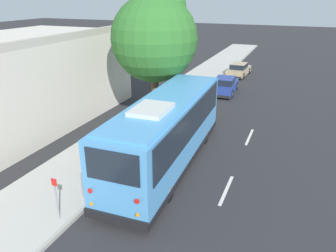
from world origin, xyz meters
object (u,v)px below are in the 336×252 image
object	(u,v)px
sign_post_far	(82,186)
parked_sedan_tan	(239,70)
parked_sedan_blue	(225,86)
street_tree	(155,33)
sign_post_near	(56,199)
shuttle_bus	(167,128)

from	to	relation	value
sign_post_far	parked_sedan_tan	bearing A→B (deg)	-3.66
parked_sedan_tan	parked_sedan_blue	bearing A→B (deg)	-175.93
parked_sedan_blue	parked_sedan_tan	distance (m)	6.68
street_tree	sign_post_far	world-z (taller)	street_tree
parked_sedan_blue	sign_post_far	xyz separation A→B (m)	(-17.44, 1.65, 0.11)
street_tree	sign_post_far	distance (m)	10.58
street_tree	sign_post_near	size ratio (longest dim) A/B	5.02
parked_sedan_blue	sign_post_near	size ratio (longest dim) A/B	2.63
parked_sedan_tan	sign_post_near	distance (m)	25.60
sign_post_near	sign_post_far	bearing A→B (deg)	0.00
shuttle_bus	parked_sedan_blue	distance (m)	13.34
parked_sedan_blue	street_tree	xyz separation A→B (m)	(-8.08, 2.64, 4.97)
sign_post_far	parked_sedan_blue	bearing A→B (deg)	-5.42
shuttle_bus	street_tree	bearing A→B (deg)	27.21
sign_post_near	parked_sedan_tan	bearing A→B (deg)	-3.45
sign_post_near	sign_post_far	size ratio (longest dim) A/B	1.49
shuttle_bus	sign_post_far	distance (m)	4.72
shuttle_bus	parked_sedan_tan	size ratio (longest dim) A/B	2.49
street_tree	sign_post_far	size ratio (longest dim) A/B	7.46
parked_sedan_tan	street_tree	size ratio (longest dim) A/B	0.50
parked_sedan_blue	parked_sedan_tan	world-z (taller)	parked_sedan_blue
shuttle_bus	sign_post_near	distance (m)	5.97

